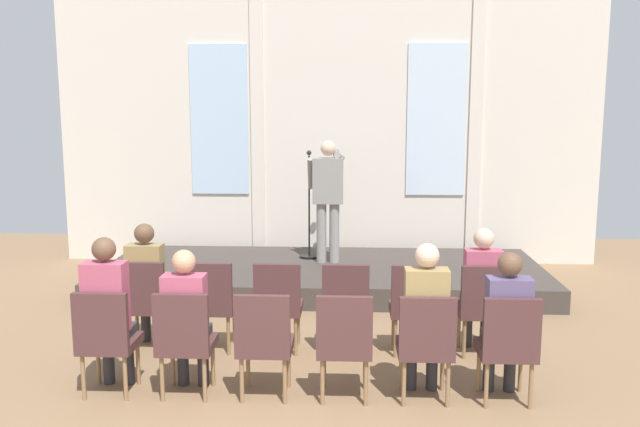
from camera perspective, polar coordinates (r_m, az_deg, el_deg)
The scene contains 22 objects.
rear_partition at distance 10.49m, azimuth 0.73°, elevation 8.15°, with size 8.42×0.14×4.56m.
stage_platform at distance 9.29m, azimuth 0.25°, elevation -5.29°, with size 5.99×2.40×0.29m, color #3F3833.
speaker at distance 9.27m, azimuth 0.67°, elevation 1.84°, with size 0.51×0.69×1.71m.
mic_stand at distance 9.65m, azimuth -0.93°, elevation -1.82°, with size 0.28×0.28×1.56m.
chair_r0_c0 at distance 7.01m, azimuth -14.67°, elevation -7.09°, with size 0.46×0.44×0.94m.
audience_r0_c0 at distance 7.04m, azimuth -14.53°, elevation -5.42°, with size 0.36×0.39×1.30m.
chair_r0_c1 at distance 6.84m, azimuth -9.23°, elevation -7.30°, with size 0.46×0.44×0.94m.
chair_r0_c2 at distance 6.74m, azimuth -3.58°, elevation -7.46°, with size 0.46×0.44×0.94m.
chair_r0_c3 at distance 6.70m, azimuth 2.20°, elevation -7.55°, with size 0.46×0.44×0.94m.
chair_r0_c4 at distance 6.73m, azimuth 7.99°, elevation -7.56°, with size 0.46×0.44×0.94m.
chair_r0_c5 at distance 6.82m, azimuth 13.68°, elevation -7.49°, with size 0.46×0.44×0.94m.
audience_r0_c5 at distance 6.85m, azimuth 13.60°, elevation -5.86°, with size 0.36×0.39×1.28m.
chair_r1_c0 at distance 6.03m, azimuth -17.78°, elevation -9.91°, with size 0.46×0.44×0.94m.
audience_r1_c0 at distance 6.03m, azimuth -17.62°, elevation -7.64°, with size 0.36×0.39×1.38m.
chair_r1_c1 at distance 5.83m, azimuth -11.47°, elevation -10.30°, with size 0.46×0.44×0.94m.
audience_r1_c1 at distance 5.85m, azimuth -11.32°, elevation -8.40°, with size 0.36×0.39×1.28m.
chair_r1_c2 at distance 5.71m, azimuth -4.79°, elevation -10.58°, with size 0.46×0.44×0.94m.
chair_r1_c3 at distance 5.66m, azimuth 2.10°, elevation -10.71°, with size 0.46×0.44×0.94m.
chair_r1_c4 at distance 5.70m, azimuth 9.01°, elevation -10.70°, with size 0.46×0.44×0.94m.
audience_r1_c4 at distance 5.70m, azimuth 8.97°, elevation -8.41°, with size 0.36×0.39×1.35m.
chair_r1_c5 at distance 5.81m, azimuth 15.73°, elevation -10.54°, with size 0.46×0.44×0.94m.
audience_r1_c5 at distance 5.83m, azimuth 15.63°, elevation -8.59°, with size 0.36×0.39×1.28m.
Camera 1 is at (0.38, -3.67, 2.46)m, focal length 37.50 mm.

